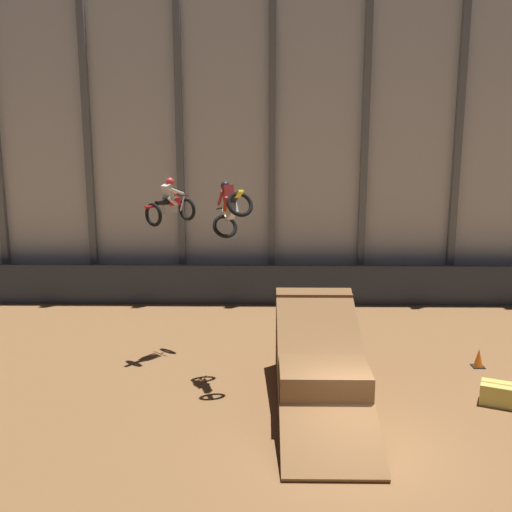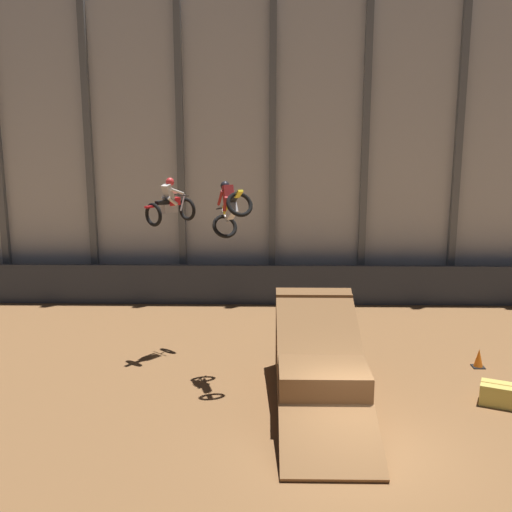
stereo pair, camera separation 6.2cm
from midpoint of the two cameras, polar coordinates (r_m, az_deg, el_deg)
The scene contains 8 objects.
ground_plane at distance 14.40m, azimuth 10.00°, elevation -17.75°, with size 60.00×60.00×0.00m, color brown.
arena_back_wall at distance 25.26m, azimuth 6.01°, elevation 9.61°, with size 32.00×0.40×12.26m.
lower_barrier at distance 24.94m, azimuth 5.97°, elevation -2.76°, with size 31.36×0.20×1.65m.
dirt_ramp at distance 16.59m, azimuth 6.04°, elevation -10.26°, with size 2.25×6.40×2.56m.
rider_bike_left_air at distance 18.88m, azimuth -8.09°, elevation 4.85°, with size 1.53×1.64×1.45m.
rider_bike_right_air at distance 16.51m, azimuth -2.35°, elevation 4.59°, with size 1.34×1.82×1.67m.
traffic_cone_near_ramp at distance 19.69m, azimuth 20.53°, elevation -9.13°, with size 0.36×0.36×0.58m.
hay_bale_trackside at distance 17.37m, azimuth 22.17°, elevation -12.10°, with size 1.06×0.91×0.57m.
Camera 2 is at (-2.13, -12.37, 7.06)m, focal length 42.00 mm.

